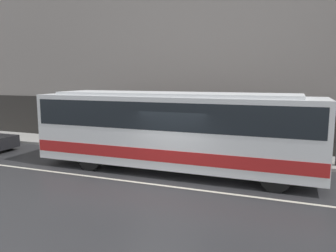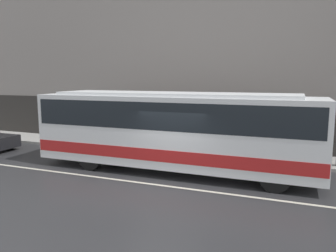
# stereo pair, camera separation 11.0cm
# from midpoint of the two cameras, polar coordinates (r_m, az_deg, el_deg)

# --- Properties ---
(ground_plane) EXTENTS (60.00, 60.00, 0.00)m
(ground_plane) POSITION_cam_midpoint_polar(r_m,az_deg,el_deg) (11.47, -0.68, -10.40)
(ground_plane) COLOR #2D2D30
(sidewalk) EXTENTS (60.00, 2.33, 0.12)m
(sidewalk) POSITION_cam_midpoint_polar(r_m,az_deg,el_deg) (16.19, 6.11, -4.63)
(sidewalk) COLOR #A09E99
(sidewalk) RESTS_ON ground_plane
(building_facade) EXTENTS (60.00, 0.35, 10.21)m
(building_facade) POSITION_cam_midpoint_polar(r_m,az_deg,el_deg) (17.09, 7.53, 12.43)
(building_facade) COLOR gray
(building_facade) RESTS_ON ground_plane
(lane_stripe) EXTENTS (54.00, 0.14, 0.01)m
(lane_stripe) POSITION_cam_midpoint_polar(r_m,az_deg,el_deg) (11.47, -0.68, -10.38)
(lane_stripe) COLOR beige
(lane_stripe) RESTS_ON ground_plane
(transit_bus) EXTENTS (11.11, 2.47, 3.13)m
(transit_bus) POSITION_cam_midpoint_polar(r_m,az_deg,el_deg) (12.83, 0.62, -0.26)
(transit_bus) COLOR white
(transit_bus) RESTS_ON ground_plane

